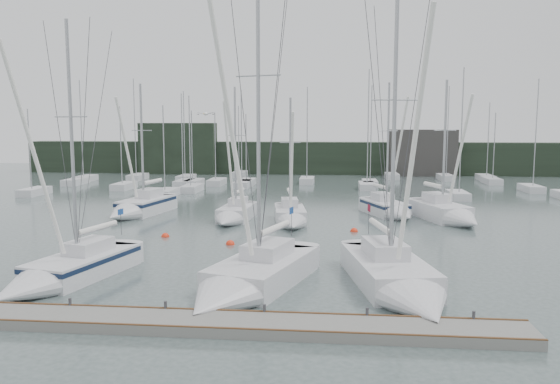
{
  "coord_description": "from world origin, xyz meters",
  "views": [
    {
      "loc": [
        4.65,
        -24.61,
        7.71
      ],
      "look_at": [
        1.72,
        5.0,
        4.04
      ],
      "focal_mm": 35.0,
      "sensor_mm": 36.0,
      "label": 1
    }
  ],
  "objects_px": {
    "sailboat_mid_b": "(233,215)",
    "sailboat_mid_d": "(391,210)",
    "sailboat_mid_e": "(450,215)",
    "buoy_c": "(165,237)",
    "sailboat_near_center": "(243,283)",
    "sailboat_mid_c": "(291,218)",
    "sailboat_near_left": "(60,274)",
    "buoy_b": "(354,232)",
    "buoy_a": "(230,244)",
    "sailboat_mid_a": "(137,208)",
    "sailboat_near_right": "(401,284)"
  },
  "relations": [
    {
      "from": "sailboat_mid_b",
      "to": "sailboat_mid_d",
      "type": "bearing_deg",
      "value": 20.14
    },
    {
      "from": "sailboat_mid_e",
      "to": "buoy_c",
      "type": "bearing_deg",
      "value": -178.3
    },
    {
      "from": "sailboat_near_center",
      "to": "sailboat_mid_c",
      "type": "bearing_deg",
      "value": 105.11
    },
    {
      "from": "sailboat_near_left",
      "to": "sailboat_mid_d",
      "type": "distance_m",
      "value": 28.17
    },
    {
      "from": "sailboat_mid_c",
      "to": "buoy_b",
      "type": "height_order",
      "value": "sailboat_mid_c"
    },
    {
      "from": "buoy_a",
      "to": "sailboat_mid_e",
      "type": "bearing_deg",
      "value": 31.41
    },
    {
      "from": "sailboat_mid_a",
      "to": "buoy_a",
      "type": "relative_size",
      "value": 20.79
    },
    {
      "from": "sailboat_near_center",
      "to": "sailboat_mid_a",
      "type": "height_order",
      "value": "sailboat_near_center"
    },
    {
      "from": "sailboat_near_left",
      "to": "buoy_a",
      "type": "bearing_deg",
      "value": 69.38
    },
    {
      "from": "buoy_a",
      "to": "buoy_c",
      "type": "xyz_separation_m",
      "value": [
        -4.94,
        1.96,
        0.0
      ]
    },
    {
      "from": "sailboat_near_right",
      "to": "sailboat_mid_b",
      "type": "distance_m",
      "value": 21.25
    },
    {
      "from": "sailboat_mid_a",
      "to": "sailboat_mid_c",
      "type": "height_order",
      "value": "sailboat_mid_a"
    },
    {
      "from": "sailboat_near_right",
      "to": "sailboat_mid_d",
      "type": "xyz_separation_m",
      "value": [
        1.78,
        21.95,
        -0.0
      ]
    },
    {
      "from": "buoy_b",
      "to": "buoy_a",
      "type": "bearing_deg",
      "value": -147.83
    },
    {
      "from": "sailboat_mid_c",
      "to": "sailboat_mid_e",
      "type": "height_order",
      "value": "sailboat_mid_e"
    },
    {
      "from": "sailboat_near_center",
      "to": "sailboat_mid_b",
      "type": "height_order",
      "value": "sailboat_near_center"
    },
    {
      "from": "buoy_b",
      "to": "buoy_c",
      "type": "xyz_separation_m",
      "value": [
        -13.1,
        -3.18,
        0.0
      ]
    },
    {
      "from": "buoy_a",
      "to": "buoy_c",
      "type": "height_order",
      "value": "buoy_a"
    },
    {
      "from": "sailboat_near_right",
      "to": "buoy_c",
      "type": "height_order",
      "value": "sailboat_near_right"
    },
    {
      "from": "buoy_b",
      "to": "sailboat_mid_a",
      "type": "bearing_deg",
      "value": 163.93
    },
    {
      "from": "sailboat_mid_a",
      "to": "buoy_a",
      "type": "height_order",
      "value": "sailboat_mid_a"
    },
    {
      "from": "sailboat_mid_c",
      "to": "buoy_b",
      "type": "distance_m",
      "value": 5.3
    },
    {
      "from": "buoy_a",
      "to": "buoy_b",
      "type": "bearing_deg",
      "value": 32.17
    },
    {
      "from": "sailboat_mid_a",
      "to": "buoy_b",
      "type": "distance_m",
      "value": 18.93
    },
    {
      "from": "sailboat_mid_a",
      "to": "sailboat_mid_b",
      "type": "bearing_deg",
      "value": -4.13
    },
    {
      "from": "sailboat_near_center",
      "to": "buoy_c",
      "type": "height_order",
      "value": "sailboat_near_center"
    },
    {
      "from": "sailboat_near_right",
      "to": "sailboat_mid_d",
      "type": "relative_size",
      "value": 1.25
    },
    {
      "from": "sailboat_near_right",
      "to": "sailboat_mid_a",
      "type": "relative_size",
      "value": 1.25
    },
    {
      "from": "sailboat_mid_b",
      "to": "buoy_a",
      "type": "bearing_deg",
      "value": -77.0
    },
    {
      "from": "buoy_c",
      "to": "sailboat_mid_c",
      "type": "bearing_deg",
      "value": 32.85
    },
    {
      "from": "sailboat_mid_a",
      "to": "buoy_a",
      "type": "bearing_deg",
      "value": -35.88
    },
    {
      "from": "buoy_c",
      "to": "buoy_b",
      "type": "bearing_deg",
      "value": 13.63
    },
    {
      "from": "sailboat_near_center",
      "to": "buoy_b",
      "type": "bearing_deg",
      "value": 87.9
    },
    {
      "from": "sailboat_near_left",
      "to": "buoy_a",
      "type": "height_order",
      "value": "sailboat_near_left"
    },
    {
      "from": "sailboat_near_center",
      "to": "sailboat_mid_d",
      "type": "height_order",
      "value": "sailboat_near_center"
    },
    {
      "from": "sailboat_mid_a",
      "to": "sailboat_mid_e",
      "type": "xyz_separation_m",
      "value": [
        25.87,
        -0.69,
        -0.03
      ]
    },
    {
      "from": "sailboat_near_right",
      "to": "buoy_c",
      "type": "relative_size",
      "value": 27.15
    },
    {
      "from": "sailboat_near_center",
      "to": "sailboat_mid_a",
      "type": "distance_m",
      "value": 24.3
    },
    {
      "from": "buoy_b",
      "to": "buoy_c",
      "type": "distance_m",
      "value": 13.48
    },
    {
      "from": "sailboat_near_left",
      "to": "sailboat_mid_b",
      "type": "height_order",
      "value": "sailboat_near_left"
    },
    {
      "from": "sailboat_near_center",
      "to": "sailboat_mid_c",
      "type": "xyz_separation_m",
      "value": [
        0.77,
        17.72,
        -0.03
      ]
    },
    {
      "from": "sailboat_near_left",
      "to": "sailboat_near_center",
      "type": "bearing_deg",
      "value": 8.73
    },
    {
      "from": "sailboat_near_right",
      "to": "buoy_b",
      "type": "relative_size",
      "value": 27.12
    },
    {
      "from": "sailboat_mid_b",
      "to": "sailboat_mid_e",
      "type": "height_order",
      "value": "sailboat_mid_e"
    },
    {
      "from": "buoy_a",
      "to": "sailboat_mid_c",
      "type": "bearing_deg",
      "value": 65.29
    },
    {
      "from": "sailboat_mid_b",
      "to": "sailboat_mid_e",
      "type": "relative_size",
      "value": 0.94
    },
    {
      "from": "sailboat_mid_a",
      "to": "sailboat_mid_d",
      "type": "bearing_deg",
      "value": 14.4
    },
    {
      "from": "sailboat_near_left",
      "to": "sailboat_mid_a",
      "type": "relative_size",
      "value": 1.14
    },
    {
      "from": "sailboat_near_left",
      "to": "sailboat_mid_e",
      "type": "height_order",
      "value": "sailboat_near_left"
    },
    {
      "from": "sailboat_mid_a",
      "to": "sailboat_near_right",
      "type": "bearing_deg",
      "value": -35.75
    }
  ]
}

